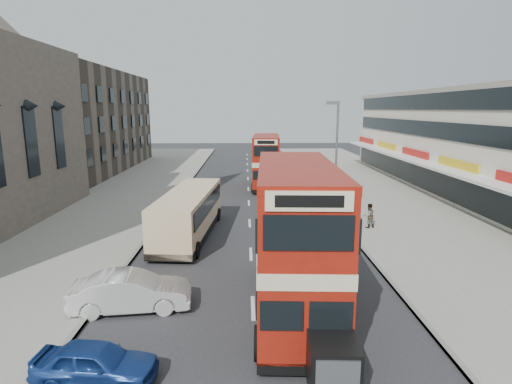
% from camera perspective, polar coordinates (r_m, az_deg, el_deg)
% --- Properties ---
extents(ground, '(160.00, 160.00, 0.00)m').
position_cam_1_polar(ground, '(14.74, -0.27, -19.39)').
color(ground, '#28282B').
rests_on(ground, ground).
extents(road_surface, '(12.00, 90.00, 0.01)m').
position_cam_1_polar(road_surface, '(33.51, -1.00, -1.54)').
color(road_surface, '#28282B').
rests_on(road_surface, ground).
extents(pavement_right, '(12.00, 90.00, 0.15)m').
position_cam_1_polar(pavement_right, '(35.67, 18.66, -1.24)').
color(pavement_right, gray).
rests_on(pavement_right, ground).
extents(pavement_left, '(12.00, 90.00, 0.15)m').
position_cam_1_polar(pavement_left, '(35.49, -20.76, -1.45)').
color(pavement_left, gray).
rests_on(pavement_left, ground).
extents(kerb_left, '(0.20, 90.00, 0.16)m').
position_cam_1_polar(kerb_left, '(34.00, -11.34, -1.46)').
color(kerb_left, gray).
rests_on(kerb_left, ground).
extents(kerb_right, '(0.20, 90.00, 0.16)m').
position_cam_1_polar(kerb_right, '(34.10, 9.31, -1.35)').
color(kerb_right, gray).
rests_on(kerb_right, ground).
extents(brick_terrace, '(14.00, 28.00, 12.00)m').
position_cam_1_polar(brick_terrace, '(55.14, -25.02, 8.81)').
color(brick_terrace, '#66594C').
rests_on(brick_terrace, ground).
extents(commercial_row, '(9.90, 46.20, 9.30)m').
position_cam_1_polar(commercial_row, '(40.21, 28.86, 5.99)').
color(commercial_row, beige).
rests_on(commercial_row, ground).
extents(street_lamp, '(1.00, 0.20, 8.12)m').
position_cam_1_polar(street_lamp, '(31.51, 11.02, 6.22)').
color(street_lamp, slate).
rests_on(street_lamp, ground).
extents(bus_main, '(3.14, 9.99, 5.44)m').
position_cam_1_polar(bus_main, '(15.28, 5.58, -6.49)').
color(bus_main, black).
rests_on(bus_main, ground).
extents(bus_second, '(2.88, 9.01, 4.90)m').
position_cam_1_polar(bus_second, '(39.74, 1.43, 4.28)').
color(bus_second, black).
rests_on(bus_second, ground).
extents(coach, '(3.23, 9.79, 2.55)m').
position_cam_1_polar(coach, '(24.90, -9.30, -2.75)').
color(coach, black).
rests_on(coach, ground).
extents(car_left_near, '(3.57, 1.71, 1.18)m').
position_cam_1_polar(car_left_near, '(13.21, -21.39, -21.27)').
color(car_left_near, navy).
rests_on(car_left_near, ground).
extents(car_left_front, '(4.61, 2.03, 1.47)m').
position_cam_1_polar(car_left_front, '(16.75, -16.95, -13.11)').
color(car_left_front, silver).
rests_on(car_left_front, ground).
extents(car_right_a, '(5.23, 2.52, 1.47)m').
position_cam_1_polar(car_right_a, '(28.78, 8.62, -2.37)').
color(car_right_a, maroon).
rests_on(car_right_a, ground).
extents(car_right_b, '(5.15, 2.74, 1.38)m').
position_cam_1_polar(car_right_b, '(35.55, 6.51, 0.27)').
color(car_right_b, '#C47D13').
rests_on(car_right_b, ground).
extents(pedestrian_near, '(0.67, 0.55, 1.58)m').
position_cam_1_polar(pedestrian_near, '(26.94, 15.43, -3.17)').
color(pedestrian_near, gray).
rests_on(pedestrian_near, pavement_right).
extents(pedestrian_far, '(1.00, 0.43, 1.71)m').
position_cam_1_polar(pedestrian_far, '(44.58, 8.93, 2.89)').
color(pedestrian_far, gray).
rests_on(pedestrian_far, pavement_right).
extents(cyclist, '(0.73, 1.61, 2.27)m').
position_cam_1_polar(cyclist, '(33.53, 5.79, -0.16)').
color(cyclist, gray).
rests_on(cyclist, ground).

